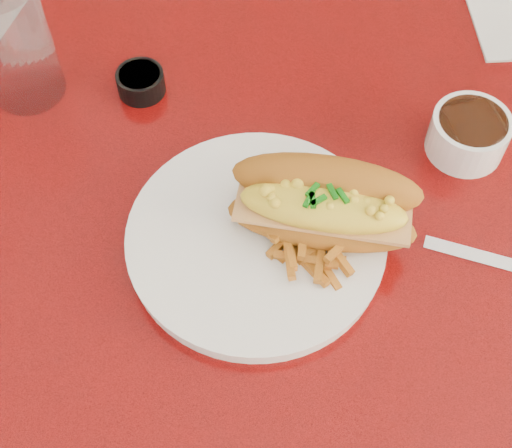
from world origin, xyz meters
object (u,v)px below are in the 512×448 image
(booth_bench_far, at_px, (452,41))
(mac_hoagie, at_px, (324,203))
(sauce_cup_left, at_px, (141,81))
(fork, at_px, (312,206))
(water_tumbler, at_px, (13,43))
(gravy_ramekin, at_px, (469,134))
(diner_table, at_px, (423,284))
(dinner_plate, at_px, (256,239))

(booth_bench_far, xyz_separation_m, mac_hoagie, (-0.13, -0.87, 0.54))
(booth_bench_far, height_order, sauce_cup_left, booth_bench_far)
(fork, relative_size, water_tumbler, 0.93)
(gravy_ramekin, xyz_separation_m, water_tumbler, (-0.51, -0.06, 0.05))
(fork, bearing_deg, water_tumbler, 46.40)
(mac_hoagie, xyz_separation_m, sauce_cup_left, (-0.25, 0.14, -0.04))
(fork, bearing_deg, booth_bench_far, -40.55)
(diner_table, xyz_separation_m, water_tumbler, (-0.51, 0.04, 0.24))
(booth_bench_far, distance_m, sauce_cup_left, 0.97)
(booth_bench_far, xyz_separation_m, water_tumbler, (-0.51, -0.77, 0.56))
(diner_table, bearing_deg, water_tumbler, 175.86)
(diner_table, height_order, fork, fork)
(dinner_plate, distance_m, sauce_cup_left, 0.26)
(dinner_plate, relative_size, mac_hoagie, 1.66)
(sauce_cup_left, bearing_deg, booth_bench_far, 62.57)
(diner_table, height_order, dinner_plate, dinner_plate)
(mac_hoagie, relative_size, water_tumbler, 1.34)
(fork, height_order, gravy_ramekin, gravy_ramekin)
(sauce_cup_left, relative_size, water_tumbler, 0.51)
(dinner_plate, xyz_separation_m, sauce_cup_left, (-0.19, 0.17, 0.00))
(gravy_ramekin, relative_size, sauce_cup_left, 1.33)
(water_tumbler, bearing_deg, sauce_cup_left, 15.44)
(sauce_cup_left, bearing_deg, gravy_ramekin, 2.94)
(mac_hoagie, height_order, sauce_cup_left, mac_hoagie)
(sauce_cup_left, bearing_deg, water_tumbler, -164.56)
(fork, xyz_separation_m, gravy_ramekin, (0.14, 0.14, 0.01))
(fork, bearing_deg, gravy_ramekin, -77.11)
(booth_bench_far, height_order, mac_hoagie, booth_bench_far)
(diner_table, xyz_separation_m, fork, (-0.14, -0.05, 0.18))
(fork, relative_size, gravy_ramekin, 1.38)
(mac_hoagie, xyz_separation_m, water_tumbler, (-0.38, 0.10, 0.02))
(gravy_ramekin, distance_m, water_tumbler, 0.52)
(gravy_ramekin, xyz_separation_m, sauce_cup_left, (-0.38, -0.02, -0.01))
(booth_bench_far, bearing_deg, mac_hoagie, -98.53)
(booth_bench_far, relative_size, sauce_cup_left, 15.97)
(booth_bench_far, distance_m, gravy_ramekin, 0.88)
(diner_table, bearing_deg, dinner_plate, -153.43)
(fork, relative_size, sauce_cup_left, 1.84)
(mac_hoagie, bearing_deg, gravy_ramekin, 43.91)
(dinner_plate, distance_m, water_tumbler, 0.35)
(gravy_ramekin, distance_m, sauce_cup_left, 0.38)
(dinner_plate, xyz_separation_m, gravy_ramekin, (0.19, 0.19, 0.02))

